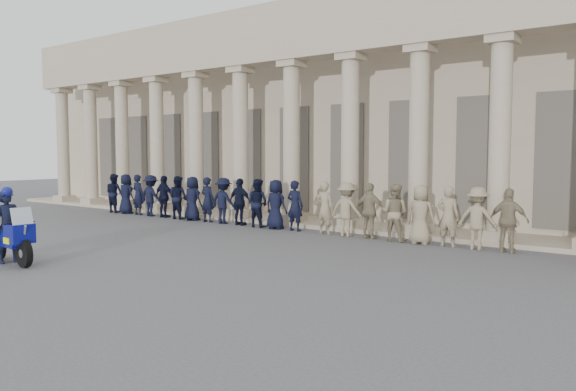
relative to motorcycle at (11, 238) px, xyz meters
The scene contains 5 objects.
ground 3.51m from the motorcycle, 42.39° to the left, with size 90.00×90.00×0.00m, color #4D4D50.
building 17.69m from the motorcycle, 81.51° to the left, with size 40.00×12.50×9.00m.
officer_rank 9.13m from the motorcycle, 85.77° to the left, with size 18.88×0.69×1.82m.
motorcycle is the anchor object (origin of this frame).
rider 0.35m from the motorcycle, behind, with size 0.51×0.72×1.96m.
Camera 1 is at (11.51, -9.42, 2.81)m, focal length 35.00 mm.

